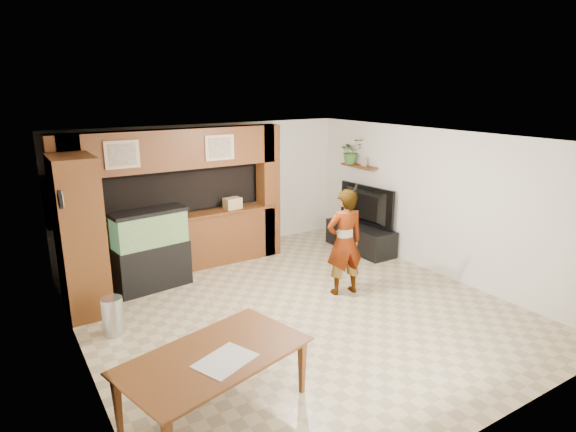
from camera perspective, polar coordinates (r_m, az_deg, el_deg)
floor at (r=7.53m, az=0.84°, el=-10.94°), size 6.50×6.50×0.00m
ceiling at (r=6.80m, az=0.93°, el=9.14°), size 6.50×6.50×0.00m
wall_back at (r=9.86m, az=-9.50°, el=3.17°), size 6.00×0.00×6.00m
wall_left at (r=6.05m, az=-23.80°, el=-5.63°), size 0.00×6.50×6.50m
wall_right at (r=9.00m, az=17.11°, el=1.56°), size 0.00×6.50×6.50m
partition at (r=8.97m, az=-13.55°, el=1.85°), size 4.20×0.99×2.60m
wall_clock at (r=6.85m, az=-25.37°, el=1.77°), size 0.05×0.25×0.25m
wall_shelf at (r=10.17m, az=8.41°, el=5.88°), size 0.25×0.90×0.04m
pantry_cabinet at (r=7.69m, az=-23.47°, el=-2.20°), size 0.59×0.97×2.37m
trash_can at (r=7.14m, az=-20.05°, el=-11.07°), size 0.29×0.29×0.54m
aquarium at (r=8.33m, az=-15.89°, el=-3.97°), size 1.23×0.46×1.36m
tv_stand at (r=10.11m, az=8.56°, el=-2.55°), size 0.59×1.60×0.53m
television at (r=9.92m, az=8.71°, el=1.17°), size 0.32×1.43×0.82m
photo_frame at (r=10.04m, az=9.00°, el=6.38°), size 0.03×0.14×0.18m
potted_plant at (r=10.28m, az=7.50°, el=7.63°), size 0.51×0.46×0.53m
person at (r=7.81m, az=6.71°, el=-3.10°), size 0.70×0.52×1.76m
microphone at (r=7.49m, az=7.99°, el=3.31°), size 0.03×0.09×0.15m
dining_table at (r=5.31m, az=-8.31°, el=-19.15°), size 2.12×1.51×0.67m
newspaper_a at (r=5.03m, az=-7.44°, el=-16.63°), size 0.69×0.60×0.01m
counter_box at (r=9.24m, az=-6.59°, el=1.51°), size 0.34×0.25×0.21m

